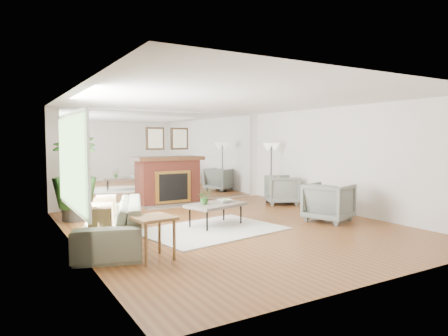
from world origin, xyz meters
TOP-DOWN VIEW (x-y plane):
  - ground at (0.00, 0.00)m, footprint 7.00×7.00m
  - wall_left at (-2.99, 0.00)m, footprint 0.02×7.00m
  - wall_right at (2.99, 0.00)m, footprint 0.02×7.00m
  - wall_back at (0.00, 3.49)m, footprint 6.00×0.02m
  - mirror_panel at (0.00, 3.47)m, footprint 5.40×0.04m
  - window_panel at (-2.96, 0.40)m, footprint 0.04×2.40m
  - fireplace at (0.00, 3.26)m, footprint 1.85×0.83m
  - area_rug at (-0.56, -0.05)m, footprint 2.79×2.19m
  - coffee_table at (-0.31, 0.22)m, footprint 1.29×0.96m
  - sofa at (-2.45, -0.09)m, footprint 1.66×2.61m
  - armchair_back at (2.60, 1.76)m, footprint 1.12×1.11m
  - armchair_front at (2.00, -0.53)m, footprint 1.13×1.11m
  - side_table at (-2.16, -1.24)m, footprint 0.61×0.61m
  - potted_ficus at (-2.60, 2.28)m, footprint 0.97×0.97m
  - floor_lamp at (2.49, 2.12)m, footprint 0.53×0.30m
  - tabletop_plant at (-0.54, 0.27)m, footprint 0.31×0.29m
  - fruit_bowl at (-0.10, 0.25)m, footprint 0.28×0.28m
  - book at (-0.07, 0.41)m, footprint 0.26×0.32m

SIDE VIEW (x-z plane):
  - ground at x=0.00m, z-range 0.00..0.00m
  - area_rug at x=-0.56m, z-range 0.00..0.03m
  - sofa at x=-2.45m, z-range 0.00..0.71m
  - armchair_back at x=2.60m, z-range 0.00..0.77m
  - armchair_front at x=2.00m, z-range 0.00..0.81m
  - coffee_table at x=-0.31m, z-range 0.19..0.65m
  - book at x=-0.07m, z-range 0.46..0.48m
  - fruit_bowl at x=-0.10m, z-range 0.46..0.52m
  - side_table at x=-2.16m, z-range 0.21..0.84m
  - tabletop_plant at x=-0.54m, z-range 0.46..0.74m
  - fireplace at x=0.00m, z-range -0.37..1.68m
  - potted_ficus at x=-2.60m, z-range 0.06..1.93m
  - wall_left at x=-2.99m, z-range 0.00..2.50m
  - wall_right at x=2.99m, z-range 0.00..2.50m
  - wall_back at x=0.00m, z-range 0.00..2.50m
  - mirror_panel at x=0.00m, z-range 0.05..2.45m
  - window_panel at x=-2.96m, z-range 0.60..2.10m
  - floor_lamp at x=2.49m, z-range 0.58..2.21m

